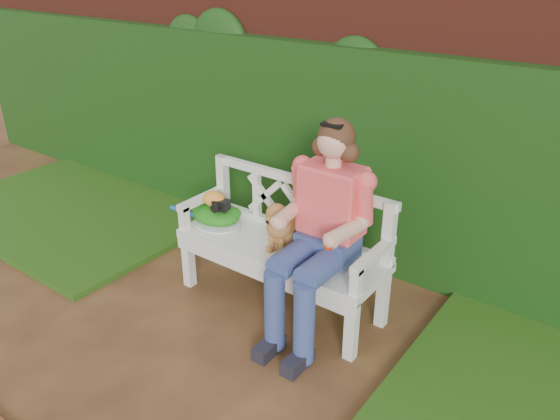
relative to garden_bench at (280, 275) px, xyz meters
The scene contains 11 objects.
ground 0.83m from the garden_bench, 98.15° to the right, with size 60.00×60.00×0.00m, color #412518.
brick_wall 1.41m from the garden_bench, 95.74° to the left, with size 10.00×0.30×2.20m, color maroon.
ivy_hedge 1.09m from the garden_bench, 97.13° to the left, with size 10.00×0.18×1.70m, color #183F10.
grass_left 2.52m from the garden_bench, behind, with size 2.60×2.00×0.05m, color #1C3410.
garden_bench is the anchor object (origin of this frame).
seated_woman 0.61m from the garden_bench, ahead, with size 0.60×0.80×1.43m, color #E2363E, non-canonical shape.
dog 0.42m from the garden_bench, ahead, with size 0.24×0.32×0.36m, color brown, non-canonical shape.
tennis_racket 0.64m from the garden_bench, behind, with size 0.70×0.29×0.03m, color white, non-canonical shape.
green_bag 0.68m from the garden_bench, behind, with size 0.39×0.30×0.13m, color #1C862F, non-canonical shape.
camera_item 0.66m from the garden_bench, behind, with size 0.11×0.08×0.07m, color black.
baseball_glove 0.74m from the garden_bench, behind, with size 0.18×0.14×0.12m, color orange.
Camera 1 is at (2.07, -1.86, 2.31)m, focal length 35.00 mm.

